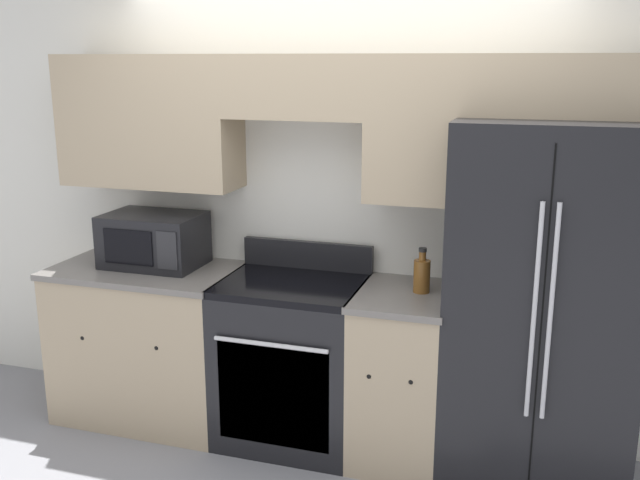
# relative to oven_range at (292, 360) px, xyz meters

# --- Properties ---
(ground_plane) EXTENTS (12.00, 12.00, 0.00)m
(ground_plane) POSITION_rel_oven_range_xyz_m (0.16, -0.31, -0.48)
(ground_plane) COLOR gray
(wall_back) EXTENTS (8.00, 0.39, 2.60)m
(wall_back) POSITION_rel_oven_range_xyz_m (0.17, 0.28, 1.00)
(wall_back) COLOR silver
(wall_back) RESTS_ON ground_plane
(lower_cabinets_left) EXTENTS (1.08, 0.64, 0.94)m
(lower_cabinets_left) POSITION_rel_oven_range_xyz_m (-0.92, 0.00, -0.00)
(lower_cabinets_left) COLOR tan
(lower_cabinets_left) RESTS_ON ground_plane
(lower_cabinets_right) EXTENTS (0.49, 0.64, 0.94)m
(lower_cabinets_right) POSITION_rel_oven_range_xyz_m (0.62, 0.00, -0.00)
(lower_cabinets_right) COLOR tan
(lower_cabinets_right) RESTS_ON ground_plane
(oven_range) EXTENTS (0.78, 0.65, 1.10)m
(oven_range) POSITION_rel_oven_range_xyz_m (0.00, 0.00, 0.00)
(oven_range) COLOR black
(oven_range) RESTS_ON ground_plane
(refrigerator) EXTENTS (0.92, 0.81, 1.85)m
(refrigerator) POSITION_rel_oven_range_xyz_m (1.32, 0.08, 0.45)
(refrigerator) COLOR black
(refrigerator) RESTS_ON ground_plane
(microwave) EXTENTS (0.56, 0.39, 0.31)m
(microwave) POSITION_rel_oven_range_xyz_m (-0.88, 0.07, 0.62)
(microwave) COLOR black
(microwave) RESTS_ON lower_cabinets_left
(bottle) EXTENTS (0.09, 0.09, 0.24)m
(bottle) POSITION_rel_oven_range_xyz_m (0.71, 0.04, 0.56)
(bottle) COLOR brown
(bottle) RESTS_ON lower_cabinets_right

